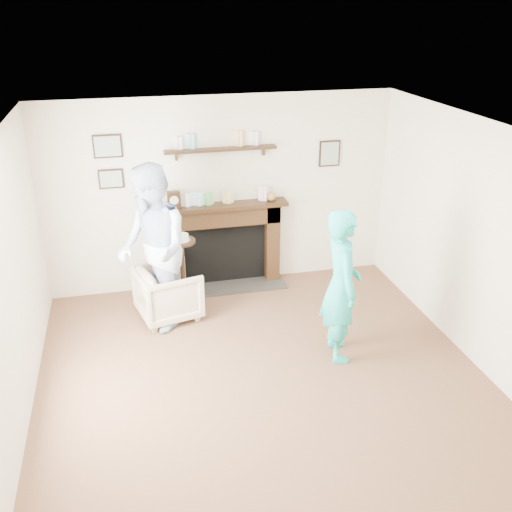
% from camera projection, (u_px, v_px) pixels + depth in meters
% --- Properties ---
extents(ground, '(5.00, 5.00, 0.00)m').
position_uv_depth(ground, '(269.00, 391.00, 5.64)').
color(ground, brown).
rests_on(ground, ground).
extents(room_shell, '(4.54, 5.02, 2.52)m').
position_uv_depth(room_shell, '(252.00, 213.00, 5.58)').
color(room_shell, beige).
rests_on(room_shell, ground).
extents(armchair, '(0.84, 0.83, 0.64)m').
position_uv_depth(armchair, '(170.00, 316.00, 6.98)').
color(armchair, tan).
rests_on(armchair, ground).
extents(man, '(0.93, 1.09, 1.94)m').
position_uv_depth(man, '(159.00, 324.00, 6.81)').
color(man, '#C9DAFB').
rests_on(man, ground).
extents(woman, '(0.46, 0.65, 1.67)m').
position_uv_depth(woman, '(336.00, 353.00, 6.24)').
color(woman, teal).
rests_on(woman, ground).
extents(pedestal_table, '(0.34, 0.34, 1.09)m').
position_uv_depth(pedestal_table, '(182.00, 262.00, 6.83)').
color(pedestal_table, black).
rests_on(pedestal_table, ground).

